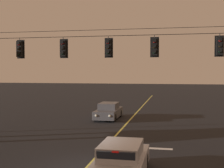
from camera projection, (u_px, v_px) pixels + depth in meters
The scene contains 10 objects.
lane_centre_stripe at pixel (125, 125), 23.39m from camera, with size 0.14×60.00×0.01m, color #D1C64C.
stop_bar_paint at pixel (141, 148), 16.55m from camera, with size 3.40×0.36×0.01m, color silver.
signal_span_assembly at pixel (109, 75), 17.35m from camera, with size 17.97×0.32×7.52m.
traffic_light_leftmost at pixel (20, 49), 18.35m from camera, with size 0.48×0.41×1.22m.
traffic_light_left_inner at pixel (63, 48), 17.80m from camera, with size 0.48×0.41×1.22m.
traffic_light_centre at pixel (108, 48), 17.27m from camera, with size 0.48×0.41×1.22m.
traffic_light_right_inner at pixel (154, 47), 16.76m from camera, with size 0.48×0.41×1.22m.
traffic_light_rightmost at pixel (220, 46), 16.09m from camera, with size 0.48×0.41×1.22m.
car_waiting_near_lane at pixel (121, 161), 11.82m from camera, with size 1.80×4.33×1.39m.
car_oncoming_lead at pixel (109, 111), 26.66m from camera, with size 1.80×4.42×1.39m.
Camera 1 is at (3.63, -12.12, 4.12)m, focal length 49.23 mm.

